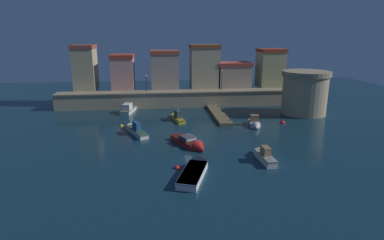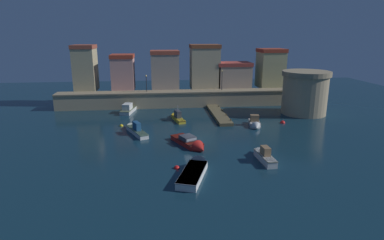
{
  "view_description": "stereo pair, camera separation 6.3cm",
  "coord_description": "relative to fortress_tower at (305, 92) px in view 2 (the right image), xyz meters",
  "views": [
    {
      "loc": [
        -4.74,
        -39.38,
        13.46
      ],
      "look_at": [
        0.0,
        2.72,
        1.92
      ],
      "focal_mm": 29.93,
      "sensor_mm": 36.0,
      "label": 1
    },
    {
      "loc": [
        -4.68,
        -39.38,
        13.46
      ],
      "look_at": [
        0.0,
        2.72,
        1.92
      ],
      "focal_mm": 29.93,
      "sensor_mm": 36.0,
      "label": 2
    }
  ],
  "objects": [
    {
      "name": "ground_plane",
      "position": [
        -20.34,
        -11.82,
        -3.72
      ],
      "size": [
        109.64,
        109.64,
        0.0
      ],
      "primitive_type": "plane",
      "color": "#112D3D"
    },
    {
      "name": "quay_lamp_0",
      "position": [
        -26.91,
        7.97,
        1.33
      ],
      "size": [
        0.32,
        0.32,
        3.09
      ],
      "color": "black",
      "rests_on": "quay_wall"
    },
    {
      "name": "moored_boat_4",
      "position": [
        -29.88,
        5.3,
        -3.19
      ],
      "size": [
        3.0,
        7.3,
        2.46
      ],
      "rotation": [
        0.0,
        0.0,
        1.37
      ],
      "color": "silver",
      "rests_on": "ground"
    },
    {
      "name": "moored_boat_1",
      "position": [
        -13.61,
        -19.47,
        -3.18
      ],
      "size": [
        1.34,
        5.31,
        1.8
      ],
      "rotation": [
        0.0,
        0.0,
        1.62
      ],
      "color": "silver",
      "rests_on": "ground"
    },
    {
      "name": "moored_boat_2",
      "position": [
        -20.98,
        -14.38,
        -3.34
      ],
      "size": [
        4.43,
        6.66,
        1.78
      ],
      "rotation": [
        0.0,
        0.0,
        -1.13
      ],
      "color": "red",
      "rests_on": "ground"
    },
    {
      "name": "moored_boat_3",
      "position": [
        -21.46,
        -22.14,
        -3.33
      ],
      "size": [
        4.1,
        7.28,
        1.8
      ],
      "rotation": [
        0.0,
        0.0,
        1.23
      ],
      "color": "white",
      "rests_on": "ground"
    },
    {
      "name": "mooring_buoy_1",
      "position": [
        -23.22,
        -20.8,
        -3.72
      ],
      "size": [
        0.62,
        0.62,
        0.62
      ],
      "primitive_type": "sphere",
      "color": "red",
      "rests_on": "ground"
    },
    {
      "name": "mooring_buoy_0",
      "position": [
        -5.81,
        -5.46,
        -3.72
      ],
      "size": [
        0.78,
        0.78,
        0.78
      ],
      "primitive_type": "sphere",
      "color": "red",
      "rests_on": "ground"
    },
    {
      "name": "quay_wall",
      "position": [
        -20.34,
        7.97,
        -2.23
      ],
      "size": [
        45.94,
        3.33,
        2.96
      ],
      "color": "tan",
      "rests_on": "ground"
    },
    {
      "name": "moored_boat_0",
      "position": [
        -21.95,
        -1.38,
        -3.26
      ],
      "size": [
        2.34,
        5.98,
        2.7
      ],
      "rotation": [
        0.0,
        0.0,
        1.79
      ],
      "color": "gold",
      "rests_on": "ground"
    },
    {
      "name": "mooring_buoy_2",
      "position": [
        -30.47,
        -4.39,
        -3.72
      ],
      "size": [
        0.55,
        0.55,
        0.55
      ],
      "primitive_type": "sphere",
      "color": "yellow",
      "rests_on": "ground"
    },
    {
      "name": "moored_boat_5",
      "position": [
        -10.65,
        -6.8,
        -3.26
      ],
      "size": [
        2.17,
        4.4,
        1.99
      ],
      "rotation": [
        0.0,
        0.0,
        -1.74
      ],
      "color": "silver",
      "rests_on": "ground"
    },
    {
      "name": "fortress_tower",
      "position": [
        0.0,
        0.0,
        0.0
      ],
      "size": [
        8.0,
        8.0,
        7.32
      ],
      "color": "tan",
      "rests_on": "ground"
    },
    {
      "name": "quay_lamp_1",
      "position": [
        -12.75,
        7.97,
        1.74
      ],
      "size": [
        0.32,
        0.32,
        3.82
      ],
      "color": "black",
      "rests_on": "quay_wall"
    },
    {
      "name": "moored_boat_6",
      "position": [
        -28.24,
        -7.8,
        -3.25
      ],
      "size": [
        3.89,
        7.14,
        1.94
      ],
      "rotation": [
        0.0,
        0.0,
        1.97
      ],
      "color": "white",
      "rests_on": "ground"
    },
    {
      "name": "pier_dock",
      "position": [
        -14.8,
        0.05,
        -3.48
      ],
      "size": [
        2.09,
        12.81,
        0.7
      ],
      "color": "brown",
      "rests_on": "ground"
    },
    {
      "name": "old_town_backdrop",
      "position": [
        -19.52,
        11.9,
        2.76
      ],
      "size": [
        41.03,
        5.33,
        8.63
      ],
      "color": "tan",
      "rests_on": "ground"
    }
  ]
}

